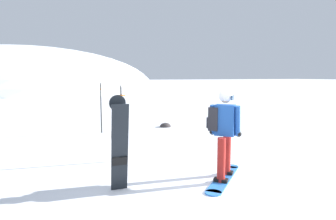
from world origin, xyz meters
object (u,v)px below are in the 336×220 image
(piste_marker_near, at_px, (101,104))
(rock_small, at_px, (165,127))
(spare_snowboard, at_px, (119,143))
(piste_marker_far, at_px, (121,117))
(snowboarder_main, at_px, (223,131))

(piste_marker_near, xyz_separation_m, rock_small, (2.47, 0.30, -1.02))
(spare_snowboard, height_order, rock_small, spare_snowboard)
(spare_snowboard, relative_size, piste_marker_far, 0.92)
(snowboarder_main, distance_m, piste_marker_near, 5.68)
(piste_marker_far, bearing_deg, rock_small, 56.91)
(piste_marker_near, bearing_deg, piste_marker_far, -91.33)
(rock_small, bearing_deg, piste_marker_near, -173.17)
(piste_marker_near, bearing_deg, spare_snowboard, -95.40)
(piste_marker_far, distance_m, rock_small, 4.80)
(snowboarder_main, distance_m, spare_snowboard, 1.96)
(piste_marker_far, bearing_deg, snowboarder_main, -50.71)
(spare_snowboard, height_order, piste_marker_far, piste_marker_far)
(piste_marker_near, distance_m, rock_small, 2.69)
(piste_marker_near, relative_size, piste_marker_far, 0.99)
(piste_marker_far, bearing_deg, piste_marker_near, 88.67)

